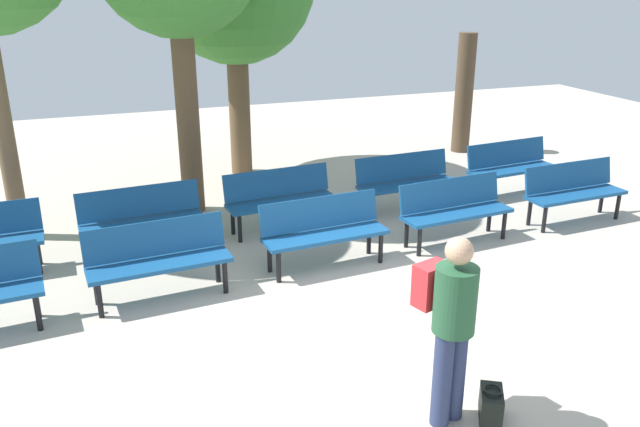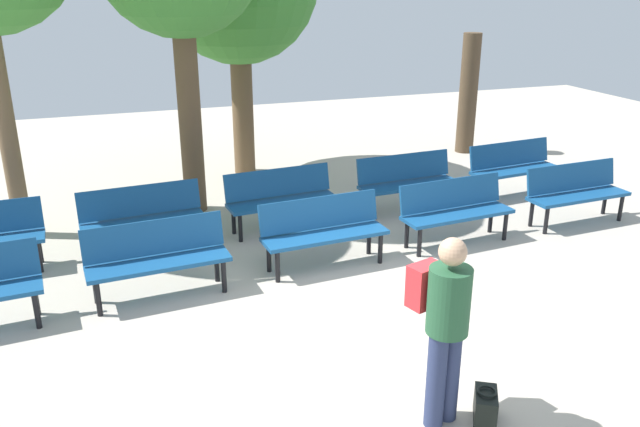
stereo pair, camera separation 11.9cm
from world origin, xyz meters
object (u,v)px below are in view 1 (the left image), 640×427
(bench_r0_c3, at_px, (454,207))
(bench_r0_c1, at_px, (158,256))
(bench_r1_c4, at_px, (510,164))
(handbag, at_px, (491,404))
(bench_r0_c2, at_px, (324,228))
(tree_1, at_px, (464,93))
(bench_r1_c2, at_px, (280,196))
(visitor_with_backpack, at_px, (450,319))
(bench_r1_c1, at_px, (142,216))
(bench_r1_c3, at_px, (405,179))
(bench_r0_c4, at_px, (573,189))

(bench_r0_c3, bearing_deg, bench_r0_c1, 179.20)
(bench_r0_c1, height_order, bench_r1_c4, same)
(handbag, bearing_deg, bench_r0_c2, 94.35)
(tree_1, bearing_deg, bench_r0_c3, -122.71)
(bench_r0_c2, bearing_deg, bench_r1_c2, 92.20)
(bench_r0_c1, height_order, visitor_with_backpack, visitor_with_backpack)
(bench_r0_c3, distance_m, tree_1, 5.09)
(bench_r0_c1, xyz_separation_m, bench_r0_c2, (2.06, 0.15, 0.00))
(bench_r0_c3, height_order, tree_1, tree_1)
(tree_1, bearing_deg, bench_r1_c1, -155.24)
(visitor_with_backpack, bearing_deg, tree_1, -138.96)
(bench_r0_c2, height_order, bench_r0_c3, same)
(bench_r1_c3, bearing_deg, bench_r0_c2, -144.96)
(bench_r0_c3, relative_size, bench_r1_c4, 1.00)
(bench_r0_c2, height_order, bench_r1_c2, same)
(tree_1, bearing_deg, bench_r1_c3, -134.17)
(bench_r0_c4, height_order, tree_1, tree_1)
(bench_r0_c4, height_order, bench_r1_c1, same)
(bench_r0_c4, height_order, bench_r1_c2, same)
(bench_r0_c1, relative_size, tree_1, 0.67)
(bench_r1_c3, distance_m, tree_1, 4.03)
(bench_r1_c3, bearing_deg, bench_r1_c1, -179.18)
(bench_r0_c2, xyz_separation_m, handbag, (0.25, -3.35, -0.37))
(bench_r1_c3, height_order, handbag, bench_r1_c3)
(bench_r0_c2, distance_m, bench_r1_c2, 1.40)
(bench_r0_c2, bearing_deg, visitor_with_backpack, -96.03)
(bench_r1_c2, xyz_separation_m, visitor_with_backpack, (0.04, -4.59, 0.43))
(bench_r1_c1, relative_size, bench_r1_c2, 1.00)
(bench_r0_c3, distance_m, bench_r1_c1, 4.22)
(bench_r0_c3, bearing_deg, visitor_with_backpack, -126.75)
(handbag, bearing_deg, bench_r0_c4, 43.19)
(bench_r0_c4, distance_m, bench_r1_c1, 6.25)
(bench_r1_c1, height_order, bench_r1_c2, same)
(bench_r1_c2, xyz_separation_m, handbag, (0.41, -4.74, -0.37))
(bench_r0_c1, bearing_deg, bench_r1_c2, 34.73)
(bench_r0_c4, xyz_separation_m, visitor_with_backpack, (-4.17, -3.42, 0.43))
(bench_r0_c1, distance_m, bench_r1_c1, 1.39)
(bench_r1_c1, relative_size, tree_1, 0.67)
(tree_1, bearing_deg, visitor_with_backpack, -122.39)
(bench_r1_c1, distance_m, visitor_with_backpack, 4.88)
(bench_r0_c1, relative_size, visitor_with_backpack, 0.99)
(bench_r1_c3, xyz_separation_m, tree_1, (2.76, 2.84, 0.71))
(bench_r0_c4, xyz_separation_m, tree_1, (0.63, 4.15, 0.71))
(bench_r0_c1, xyz_separation_m, bench_r1_c3, (3.99, 1.68, 0.00))
(bench_r0_c4, relative_size, visitor_with_backpack, 0.98)
(bench_r1_c3, bearing_deg, bench_r0_c1, -160.49)
(bench_r1_c2, bearing_deg, bench_r0_c3, -35.76)
(bench_r1_c2, bearing_deg, tree_1, 26.80)
(bench_r1_c2, relative_size, bench_r1_c4, 1.00)
(handbag, bearing_deg, bench_r1_c4, 53.40)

